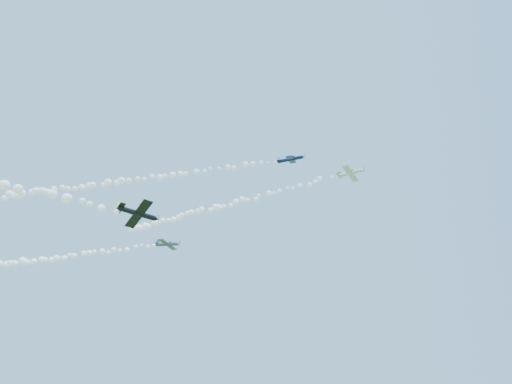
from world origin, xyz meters
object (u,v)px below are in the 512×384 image
(plane_grey, at_px, (168,244))
(plane_black, at_px, (138,214))
(plane_navy, at_px, (291,159))
(plane_white, at_px, (350,173))

(plane_grey, bearing_deg, plane_black, -65.75)
(plane_navy, bearing_deg, plane_white, 15.20)
(plane_navy, height_order, plane_black, plane_navy)
(plane_white, height_order, plane_black, plane_white)
(plane_white, height_order, plane_navy, plane_navy)
(plane_grey, relative_size, plane_black, 1.09)
(plane_grey, bearing_deg, plane_white, -8.17)
(plane_white, relative_size, plane_grey, 0.88)
(plane_black, bearing_deg, plane_navy, -1.54)
(plane_white, relative_size, plane_navy, 1.00)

